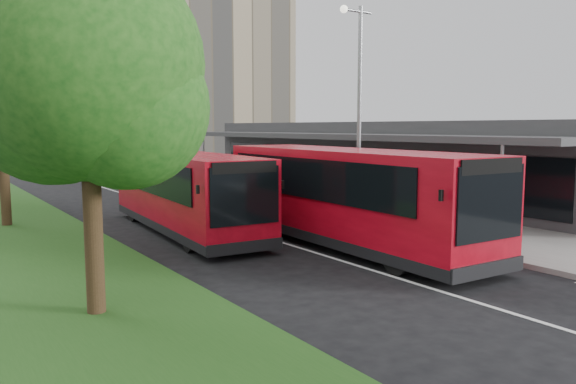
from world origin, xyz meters
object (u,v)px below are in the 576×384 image
(bus_second, at_px, (185,192))
(litter_bin, at_px, (294,190))
(tree_near, at_px, (86,81))
(bollard, at_px, (195,178))
(car_near, at_px, (68,164))
(car_far, at_px, (22,161))
(lamp_post_near, at_px, (358,101))
(lamp_post_far, at_px, (159,112))
(bus_main, at_px, (347,197))

(bus_second, relative_size, litter_bin, 10.56)
(tree_near, bearing_deg, bollard, 60.39)
(litter_bin, height_order, car_near, litter_bin)
(tree_near, bearing_deg, car_far, 82.77)
(lamp_post_near, bearing_deg, bus_second, 157.98)
(bus_second, bearing_deg, car_near, 88.08)
(bus_second, bearing_deg, car_far, 93.21)
(lamp_post_far, relative_size, car_far, 2.14)
(bus_main, xyz_separation_m, car_near, (0.28, 38.24, -1.05))
(car_far, bearing_deg, car_near, -62.16)
(tree_near, distance_m, bollard, 23.70)
(bollard, distance_m, car_far, 26.15)
(car_near, distance_m, car_far, 6.04)
(lamp_post_far, distance_m, bus_main, 23.04)
(lamp_post_far, bearing_deg, car_near, 98.84)
(lamp_post_far, distance_m, litter_bin, 14.00)
(lamp_post_near, distance_m, bollard, 15.91)
(lamp_post_near, relative_size, lamp_post_far, 1.00)
(bollard, relative_size, car_far, 0.26)
(lamp_post_near, xyz_separation_m, car_far, (-5.31, 40.88, -4.10))
(tree_near, relative_size, bollard, 7.40)
(lamp_post_near, height_order, lamp_post_far, same)
(lamp_post_far, bearing_deg, car_far, 104.28)
(tree_near, xyz_separation_m, bus_main, (8.42, 2.28, -3.05))
(car_near, bearing_deg, litter_bin, -67.55)
(lamp_post_near, relative_size, litter_bin, 8.36)
(bus_main, height_order, car_near, bus_main)
(tree_near, height_order, car_far, tree_near)
(tree_near, height_order, lamp_post_near, lamp_post_near)
(lamp_post_far, height_order, bollard, lamp_post_far)
(bus_second, xyz_separation_m, car_far, (0.63, 38.48, -0.83))
(car_near, bearing_deg, bus_main, -76.27)
(lamp_post_far, xyz_separation_m, car_near, (-2.42, 15.57, -4.21))
(bus_main, distance_m, bus_second, 6.01)
(lamp_post_near, xyz_separation_m, bollard, (0.41, 15.37, -4.09))
(litter_bin, distance_m, bollard, 8.74)
(tree_near, height_order, litter_bin, tree_near)
(lamp_post_near, distance_m, litter_bin, 8.08)
(litter_bin, xyz_separation_m, car_far, (-7.10, 34.15, -0.01))
(bus_main, distance_m, bollard, 18.32)
(bus_main, bearing_deg, car_near, 91.35)
(tree_near, xyz_separation_m, bus_second, (5.19, 7.35, -3.16))
(litter_bin, relative_size, bollard, 0.99)
(lamp_post_far, distance_m, car_far, 21.93)
(bus_second, bearing_deg, tree_near, -121.07)
(litter_bin, bearing_deg, lamp_post_far, 97.66)
(bus_main, height_order, car_far, bus_main)
(lamp_post_near, xyz_separation_m, bus_second, (-5.94, 2.40, -3.27))
(tree_near, xyz_separation_m, car_near, (8.71, 40.52, -4.10))
(lamp_post_far, distance_m, car_near, 16.31)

